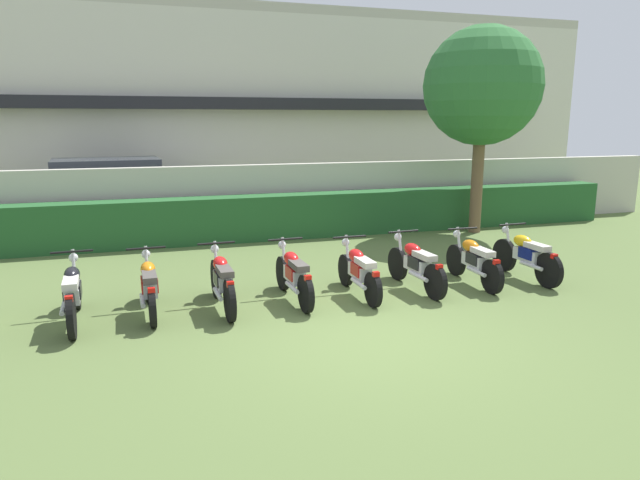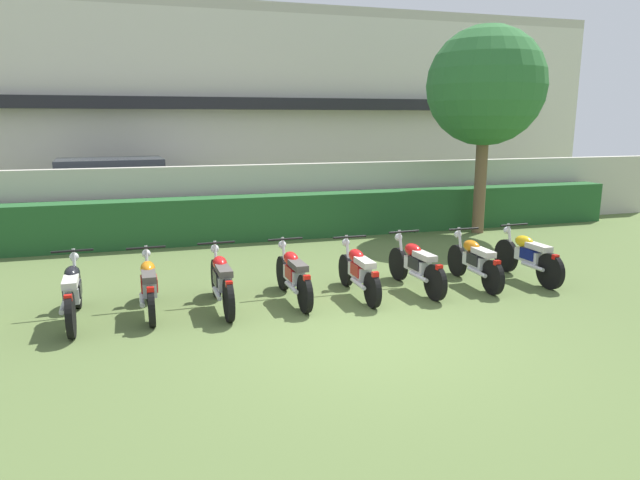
% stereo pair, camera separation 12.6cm
% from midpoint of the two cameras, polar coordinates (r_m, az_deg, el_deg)
% --- Properties ---
extents(ground, '(60.00, 60.00, 0.00)m').
position_cam_midpoint_polar(ground, '(7.91, 4.33, -9.62)').
color(ground, '#566B38').
extents(building, '(25.89, 6.50, 6.48)m').
position_cam_midpoint_polar(building, '(21.35, -10.41, 12.72)').
color(building, beige).
rests_on(building, ground).
extents(compound_wall, '(24.59, 0.30, 1.79)m').
position_cam_midpoint_polar(compound_wall, '(14.68, -6.57, 4.06)').
color(compound_wall, '#BCB7A8').
rests_on(compound_wall, ground).
extents(hedge_row, '(19.68, 0.70, 1.09)m').
position_cam_midpoint_polar(hedge_row, '(14.06, -5.98, 2.28)').
color(hedge_row, '#235628').
rests_on(hedge_row, ground).
extents(parked_car, '(4.63, 2.35, 1.89)m').
position_cam_midpoint_polar(parked_car, '(16.36, -20.20, 4.36)').
color(parked_car, silver).
rests_on(parked_car, ground).
extents(tree_near_inspector, '(2.96, 2.96, 5.22)m').
position_cam_midpoint_polar(tree_near_inspector, '(15.25, 15.80, 14.62)').
color(tree_near_inspector, brown).
rests_on(tree_near_inspector, ground).
extents(motorcycle_in_row_0, '(0.60, 1.98, 0.98)m').
position_cam_midpoint_polar(motorcycle_in_row_0, '(9.00, -23.98, -4.87)').
color(motorcycle_in_row_0, black).
rests_on(motorcycle_in_row_0, ground).
extents(motorcycle_in_row_1, '(0.60, 1.80, 0.95)m').
position_cam_midpoint_polar(motorcycle_in_row_1, '(9.01, -17.20, -4.43)').
color(motorcycle_in_row_1, black).
rests_on(motorcycle_in_row_1, ground).
extents(motorcycle_in_row_2, '(0.60, 1.89, 0.98)m').
position_cam_midpoint_polar(motorcycle_in_row_2, '(8.98, -10.22, -4.04)').
color(motorcycle_in_row_2, black).
rests_on(motorcycle_in_row_2, ground).
extents(motorcycle_in_row_3, '(0.60, 1.86, 0.95)m').
position_cam_midpoint_polar(motorcycle_in_row_3, '(9.25, -3.07, -3.46)').
color(motorcycle_in_row_3, black).
rests_on(motorcycle_in_row_3, ground).
extents(motorcycle_in_row_4, '(0.60, 1.82, 0.94)m').
position_cam_midpoint_polar(motorcycle_in_row_4, '(9.50, 3.55, -3.09)').
color(motorcycle_in_row_4, black).
rests_on(motorcycle_in_row_4, ground).
extents(motorcycle_in_row_5, '(0.60, 1.90, 0.96)m').
position_cam_midpoint_polar(motorcycle_in_row_5, '(9.97, 9.26, -2.43)').
color(motorcycle_in_row_5, black).
rests_on(motorcycle_in_row_5, ground).
extents(motorcycle_in_row_6, '(0.60, 1.82, 0.96)m').
position_cam_midpoint_polar(motorcycle_in_row_6, '(10.50, 14.88, -1.96)').
color(motorcycle_in_row_6, black).
rests_on(motorcycle_in_row_6, ground).
extents(motorcycle_in_row_7, '(0.60, 1.87, 0.98)m').
position_cam_midpoint_polar(motorcycle_in_row_7, '(11.12, 19.74, -1.44)').
color(motorcycle_in_row_7, black).
rests_on(motorcycle_in_row_7, ground).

